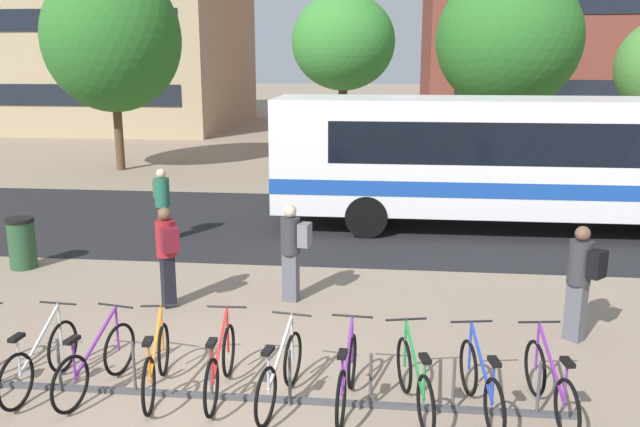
{
  "coord_description": "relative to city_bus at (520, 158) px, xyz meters",
  "views": [
    {
      "loc": [
        2.22,
        -7.37,
        4.16
      ],
      "look_at": [
        0.97,
        4.06,
        1.44
      ],
      "focal_mm": 37.33,
      "sensor_mm": 36.0,
      "label": 1
    }
  ],
  "objects": [
    {
      "name": "street_tree_1",
      "position": [
        -4.86,
        7.23,
        2.86
      ],
      "size": [
        3.57,
        3.57,
        6.32
      ],
      "color": "brown",
      "rests_on": "ground"
    },
    {
      "name": "commuter_grey_pack_2",
      "position": [
        -4.75,
        -5.53,
        -0.79
      ],
      "size": [
        0.57,
        0.4,
        1.72
      ],
      "rotation": [
        0.0,
        0.0,
        2.95
      ],
      "color": "#565660",
      "rests_on": "ground"
    },
    {
      "name": "parked_bicycle_silver_1",
      "position": [
        -7.48,
        -9.01,
        -1.39
      ],
      "size": [
        0.52,
        1.72,
        0.99
      ],
      "rotation": [
        0.0,
        0.0,
        1.5
      ],
      "color": "black",
      "rests_on": "ground"
    },
    {
      "name": "street_tree_2",
      "position": [
        -13.26,
        7.47,
        3.01
      ],
      "size": [
        4.95,
        4.95,
        7.42
      ],
      "color": "brown",
      "rests_on": "ground"
    },
    {
      "name": "commuter_olive_pack_3",
      "position": [
        -8.32,
        -1.94,
        -0.81
      ],
      "size": [
        0.54,
        0.61,
        1.69
      ],
      "rotation": [
        0.0,
        0.0,
        5.26
      ],
      "color": "#565660",
      "rests_on": "ground"
    },
    {
      "name": "commuter_black_pack_1",
      "position": [
        -0.27,
        -6.73,
        -0.75
      ],
      "size": [
        0.59,
        0.59,
        1.77
      ],
      "rotation": [
        0.0,
        0.0,
        2.37
      ],
      "color": "#565660",
      "rests_on": "ground"
    },
    {
      "name": "parked_bicycle_purple_2",
      "position": [
        -6.74,
        -9.01,
        -1.39
      ],
      "size": [
        0.54,
        1.7,
        0.99
      ],
      "rotation": [
        0.0,
        0.0,
        1.38
      ],
      "color": "black",
      "rests_on": "ground"
    },
    {
      "name": "city_bus",
      "position": [
        0.0,
        0.0,
        0.0
      ],
      "size": [
        12.04,
        2.65,
        3.2
      ],
      "rotation": [
        0.0,
        0.0,
        3.15
      ],
      "color": "white",
      "rests_on": "ground"
    },
    {
      "name": "parked_bicycle_red_4",
      "position": [
        -5.16,
        -8.9,
        -1.39
      ],
      "size": [
        0.52,
        1.72,
        0.99
      ],
      "rotation": [
        0.0,
        0.0,
        1.61
      ],
      "color": "black",
      "rests_on": "ground"
    },
    {
      "name": "bike_rack",
      "position": [
        -4.75,
        -9.02,
        -1.68
      ],
      "size": [
        7.91,
        0.09,
        0.7
      ],
      "rotation": [
        0.0,
        0.0,
        0.0
      ],
      "color": "#47474C",
      "rests_on": "ground"
    },
    {
      "name": "parked_bicycle_orange_3",
      "position": [
        -5.97,
        -8.95,
        -1.39
      ],
      "size": [
        0.52,
        1.71,
        0.99
      ],
      "rotation": [
        0.0,
        0.0,
        1.74
      ],
      "color": "black",
      "rests_on": "ground"
    },
    {
      "name": "parked_bicycle_green_7",
      "position": [
        -2.75,
        -9.06,
        -1.39
      ],
      "size": [
        0.58,
        1.69,
        0.99
      ],
      "rotation": [
        0.0,
        0.0,
        1.79
      ],
      "color": "black",
      "rests_on": "ground"
    },
    {
      "name": "parked_bicycle_blue_8",
      "position": [
        -1.97,
        -9.05,
        -1.39
      ],
      "size": [
        0.52,
        1.71,
        0.99
      ],
      "rotation": [
        0.0,
        0.0,
        1.75
      ],
      "color": "black",
      "rests_on": "ground"
    },
    {
      "name": "ground",
      "position": [
        -5.3,
        -9.02,
        -1.78
      ],
      "size": [
        200.0,
        200.0,
        0.0
      ],
      "primitive_type": "plane",
      "color": "gray"
    },
    {
      "name": "parked_bicycle_purple_6",
      "position": [
        -3.56,
        -9.04,
        -1.39
      ],
      "size": [
        0.52,
        1.72,
        0.99
      ],
      "rotation": [
        0.0,
        0.0,
        1.51
      ],
      "color": "black",
      "rests_on": "ground"
    },
    {
      "name": "trash_bin",
      "position": [
        -10.44,
        -4.27,
        -1.26
      ],
      "size": [
        0.55,
        0.55,
        1.03
      ],
      "color": "#284C2D",
      "rests_on": "ground"
    },
    {
      "name": "parked_bicycle_silver_5",
      "position": [
        -4.38,
        -9.05,
        -1.39
      ],
      "size": [
        0.52,
        1.71,
        0.99
      ],
      "rotation": [
        0.0,
        0.0,
        1.41
      ],
      "color": "black",
      "rests_on": "ground"
    },
    {
      "name": "commuter_maroon_pack_0",
      "position": [
        -6.79,
        -6.04,
        -0.77
      ],
      "size": [
        0.55,
        0.6,
        1.73
      ],
      "rotation": [
        0.0,
        0.0,
        2.16
      ],
      "color": "black",
      "rests_on": "ground"
    },
    {
      "name": "street_tree_3",
      "position": [
        0.87,
        8.23,
        2.97
      ],
      "size": [
        5.05,
        5.05,
        7.21
      ],
      "color": "brown",
      "rests_on": "ground"
    },
    {
      "name": "parked_bicycle_purple_9",
      "position": [
        -1.16,
        -8.98,
        -1.39
      ],
      "size": [
        0.52,
        1.71,
        0.99
      ],
      "rotation": [
        0.0,
        0.0,
        1.71
      ],
      "color": "black",
      "rests_on": "ground"
    },
    {
      "name": "bus_lane_asphalt",
      "position": [
        -5.3,
        0.0,
        -1.77
      ],
      "size": [
        80.0,
        7.2,
        0.01
      ],
      "primitive_type": "cube",
      "color": "#232326",
      "rests_on": "ground"
    }
  ]
}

